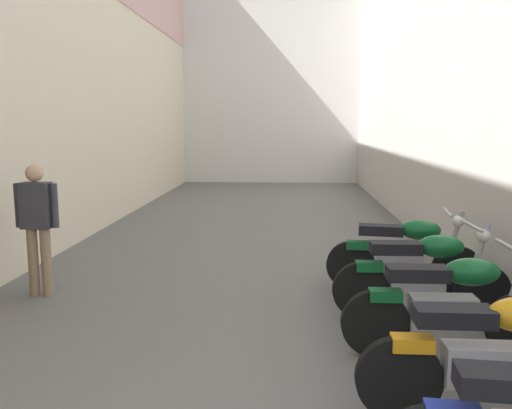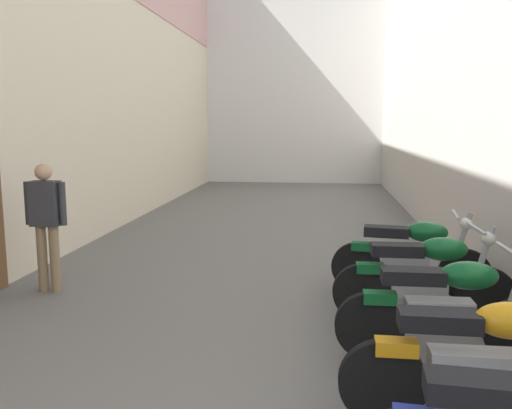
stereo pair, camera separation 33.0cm
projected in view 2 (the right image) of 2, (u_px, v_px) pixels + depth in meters
ground_plane at (249, 272)px, 7.34m from camera, size 34.36×34.36×0.00m
building_right at (464, 39)px, 8.40m from camera, size 0.45×18.36×6.74m
building_far_end at (295, 85)px, 18.78m from camera, size 8.96×2.00×6.75m
motorcycle_third at (482, 360)px, 3.48m from camera, size 1.85×0.58×1.04m
motorcycle_fourth at (446, 307)px, 4.49m from camera, size 1.85×0.58×1.04m
motorcycle_fifth at (425, 275)px, 5.42m from camera, size 1.85×0.58×1.04m
motorcycle_sixth at (411, 254)px, 6.29m from camera, size 1.84×0.58×1.04m
pedestrian_further_down at (46, 218)px, 6.36m from camera, size 0.52×0.20×1.57m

